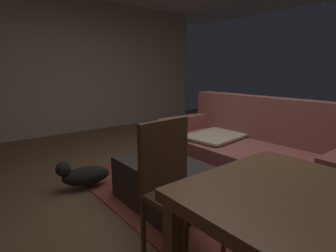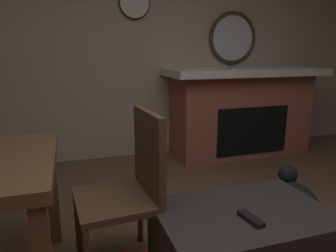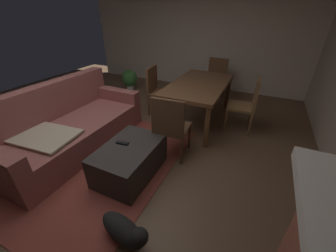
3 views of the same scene
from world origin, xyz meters
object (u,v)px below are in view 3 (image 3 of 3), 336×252
at_px(dining_chair_east, 215,77).
at_px(dining_chair_west, 170,125).
at_px(dining_chair_north, 157,88).
at_px(potted_plant, 130,79).
at_px(dining_chair_south, 247,102).
at_px(couch, 69,128).
at_px(dining_table, 199,87).
at_px(ottoman_coffee_table, 130,160).
at_px(tv_remote, 122,143).
at_px(small_dog, 125,231).

distance_m(dining_chair_east, dining_chair_west, 2.51).
xyz_separation_m(dining_chair_north, potted_plant, (0.87, 1.28, -0.21)).
xyz_separation_m(dining_chair_west, potted_plant, (2.11, 2.14, -0.21)).
height_order(dining_chair_east, potted_plant, dining_chair_east).
bearing_deg(dining_chair_west, dining_chair_east, -0.05).
xyz_separation_m(dining_chair_south, dining_chair_north, (-0.01, 1.71, 0.00)).
xyz_separation_m(couch, dining_table, (1.65, -1.50, 0.34)).
bearing_deg(ottoman_coffee_table, couch, 83.18).
relative_size(dining_chair_north, dining_chair_west, 1.00).
relative_size(couch, tv_remote, 13.88).
height_order(dining_chair_south, small_dog, dining_chair_south).
distance_m(ottoman_coffee_table, tv_remote, 0.25).
relative_size(ottoman_coffee_table, dining_chair_south, 0.98).
relative_size(dining_chair_south, dining_chair_north, 1.00).
height_order(couch, dining_chair_south, couch).
distance_m(tv_remote, dining_table, 1.84).
height_order(dining_table, dining_chair_west, dining_chair_west).
height_order(dining_chair_east, small_dog, dining_chair_east).
bearing_deg(potted_plant, dining_chair_east, -79.61).
relative_size(dining_table, dining_chair_west, 1.85).
bearing_deg(dining_chair_north, dining_table, -89.47).
distance_m(dining_table, dining_chair_east, 1.26).
distance_m(dining_chair_east, small_dog, 3.85).
height_order(ottoman_coffee_table, dining_chair_east, dining_chair_east).
bearing_deg(dining_chair_east, dining_chair_west, 179.95).
relative_size(dining_chair_east, potted_plant, 1.69).
relative_size(couch, ottoman_coffee_table, 2.44).
height_order(dining_table, dining_chair_north, dining_chair_north).
bearing_deg(dining_chair_south, potted_plant, 74.05).
xyz_separation_m(dining_table, dining_chair_south, (0.01, -0.85, -0.14)).
height_order(dining_chair_south, dining_chair_north, same).
bearing_deg(dining_chair_north, dining_chair_west, -145.36).
height_order(dining_chair_west, potted_plant, dining_chair_west).
bearing_deg(couch, dining_chair_east, -27.44).
xyz_separation_m(couch, potted_plant, (2.51, 0.63, -0.01)).
bearing_deg(potted_plant, small_dog, -146.21).
relative_size(tv_remote, dining_chair_east, 0.17).
distance_m(ottoman_coffee_table, potted_plant, 3.23).
relative_size(tv_remote, dining_chair_west, 0.17).
xyz_separation_m(dining_table, dining_chair_west, (-1.25, -0.01, -0.14)).
bearing_deg(dining_chair_west, couch, 104.88).
bearing_deg(potted_plant, ottoman_coffee_table, -145.52).
height_order(dining_table, potted_plant, dining_table).
distance_m(ottoman_coffee_table, small_dog, 0.92).
relative_size(dining_table, dining_chair_south, 1.85).
distance_m(tv_remote, dining_chair_west, 0.67).
relative_size(dining_chair_east, small_dog, 1.66).
relative_size(dining_chair_north, dining_chair_east, 1.00).
bearing_deg(dining_chair_south, small_dog, 165.20).
bearing_deg(ottoman_coffee_table, dining_chair_north, 16.94).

